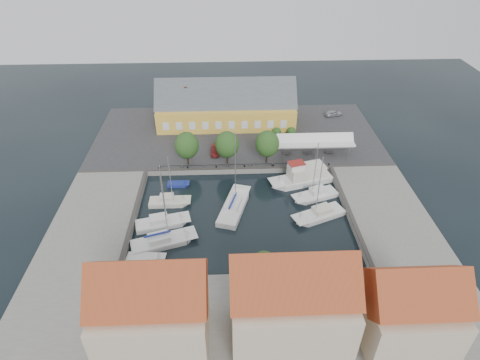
# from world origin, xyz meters

# --- Properties ---
(ground) EXTENTS (140.00, 140.00, 0.00)m
(ground) POSITION_xyz_m (0.00, 0.00, 0.00)
(ground) COLOR black
(ground) RESTS_ON ground
(north_quay) EXTENTS (56.00, 26.00, 1.00)m
(north_quay) POSITION_xyz_m (0.00, 23.00, 0.50)
(north_quay) COLOR #2D2D30
(north_quay) RESTS_ON ground
(west_quay) EXTENTS (12.00, 24.00, 1.00)m
(west_quay) POSITION_xyz_m (-22.00, -2.00, 0.50)
(west_quay) COLOR slate
(west_quay) RESTS_ON ground
(east_quay) EXTENTS (12.00, 24.00, 1.00)m
(east_quay) POSITION_xyz_m (22.00, -2.00, 0.50)
(east_quay) COLOR slate
(east_quay) RESTS_ON ground
(south_bank) EXTENTS (56.00, 14.00, 1.00)m
(south_bank) POSITION_xyz_m (0.00, -21.00, 0.50)
(south_bank) COLOR slate
(south_bank) RESTS_ON ground
(quay_edge_fittings) EXTENTS (56.00, 24.72, 0.40)m
(quay_edge_fittings) POSITION_xyz_m (0.02, 4.75, 1.06)
(quay_edge_fittings) COLOR #383533
(quay_edge_fittings) RESTS_ON north_quay
(warehouse) EXTENTS (28.56, 14.00, 9.55)m
(warehouse) POSITION_xyz_m (-2.60, 28.36, 4.43)
(warehouse) COLOR gold
(warehouse) RESTS_ON north_quay
(tent_canopy) EXTENTS (14.00, 4.00, 2.83)m
(tent_canopy) POSITION_xyz_m (14.00, 14.50, 3.68)
(tent_canopy) COLOR white
(tent_canopy) RESTS_ON north_quay
(quay_trees) EXTENTS (18.20, 4.20, 6.30)m
(quay_trees) POSITION_xyz_m (-2.00, 12.00, 4.88)
(quay_trees) COLOR black
(quay_trees) RESTS_ON north_quay
(car_silver) EXTENTS (4.07, 2.41, 1.30)m
(car_silver) POSITION_xyz_m (21.38, 30.30, 1.65)
(car_silver) COLOR #ACAEB4
(car_silver) RESTS_ON north_quay
(car_red) EXTENTS (1.49, 4.09, 1.34)m
(car_red) POSITION_xyz_m (-4.24, 15.68, 1.67)
(car_red) COLOR #5A1414
(car_red) RESTS_ON north_quay
(center_sailboat) EXTENTS (5.82, 10.49, 13.80)m
(center_sailboat) POSITION_xyz_m (-1.20, 0.17, 0.36)
(center_sailboat) COLOR silver
(center_sailboat) RESTS_ON ground
(trawler) EXTENTS (11.33, 6.03, 5.00)m
(trawler) POSITION_xyz_m (10.78, 7.08, 1.02)
(trawler) COLOR silver
(trawler) RESTS_ON ground
(east_boat_a) EXTENTS (7.99, 4.95, 10.95)m
(east_boat_a) POSITION_xyz_m (12.22, 2.77, 0.26)
(east_boat_a) COLOR silver
(east_boat_a) RESTS_ON ground
(east_boat_b) EXTENTS (8.76, 5.78, 11.50)m
(east_boat_b) POSITION_xyz_m (11.85, -2.08, 0.26)
(east_boat_b) COLOR silver
(east_boat_b) RESTS_ON ground
(west_boat_b) EXTENTS (6.72, 2.34, 9.36)m
(west_boat_b) POSITION_xyz_m (-11.50, 2.01, 0.26)
(west_boat_b) COLOR beige
(west_boat_b) RESTS_ON ground
(west_boat_c) EXTENTS (8.42, 4.35, 11.01)m
(west_boat_c) POSITION_xyz_m (-12.04, -3.03, 0.26)
(west_boat_c) COLOR silver
(west_boat_c) RESTS_ON ground
(west_boat_d) EXTENTS (9.63, 5.46, 12.35)m
(west_boat_d) POSITION_xyz_m (-11.46, -7.03, 0.27)
(west_boat_d) COLOR silver
(west_boat_d) RESTS_ON ground
(launch_sw) EXTENTS (5.48, 2.46, 0.98)m
(launch_sw) POSITION_xyz_m (-13.42, -10.17, 0.09)
(launch_sw) COLOR silver
(launch_sw) RESTS_ON ground
(launch_nw) EXTENTS (3.84, 1.54, 0.88)m
(launch_nw) POSITION_xyz_m (-10.51, 7.00, 0.09)
(launch_nw) COLOR navy
(launch_nw) RESTS_ON ground
(townhouses) EXTENTS (36.30, 8.50, 12.00)m
(townhouses) POSITION_xyz_m (1.93, -23.24, 5.82)
(townhouses) COLOR beige
(townhouses) RESTS_ON south_bank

